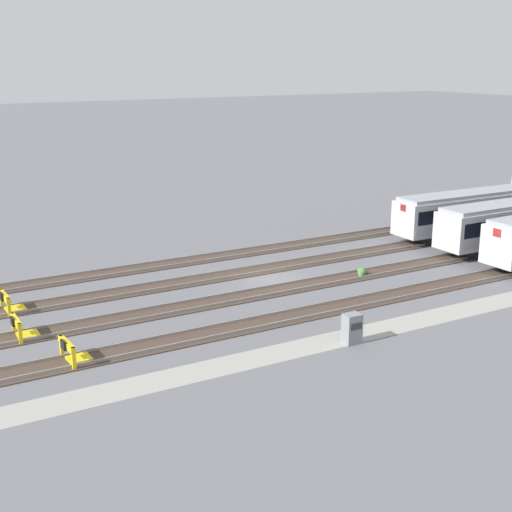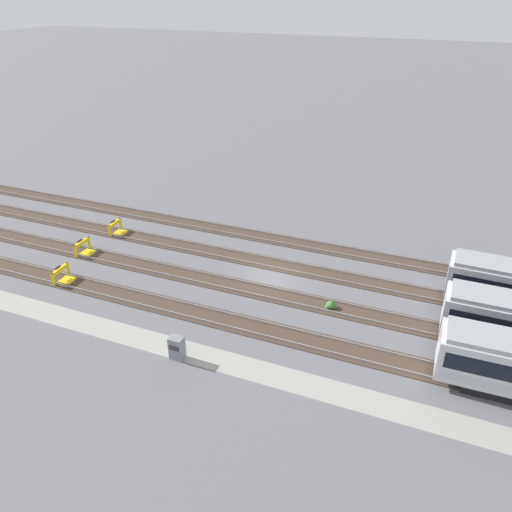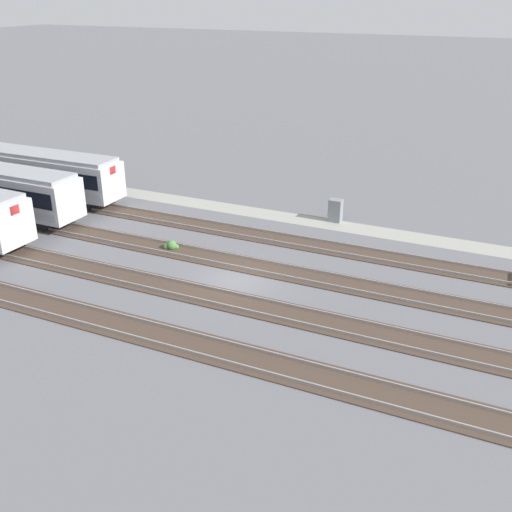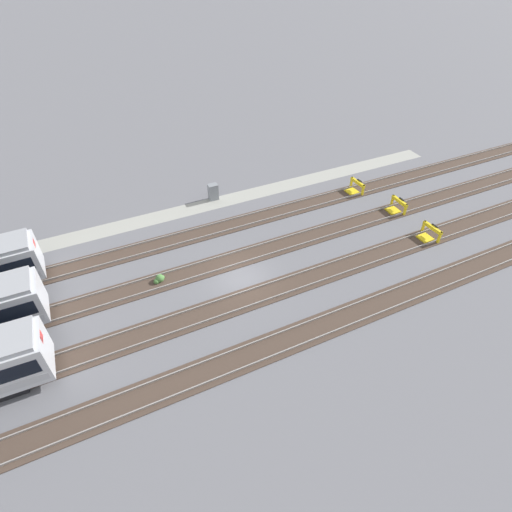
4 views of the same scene
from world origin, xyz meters
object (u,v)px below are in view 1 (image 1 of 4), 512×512
Objects in this scene: bumper_stop_middle_track at (10,303)px; weed_clump at (362,272)px; bumper_stop_near_inner_track at (22,329)px; subway_car_front_row_rightmost at (487,209)px; electrical_cabinet at (352,329)px; bumper_stop_nearest_track at (73,352)px.

bumper_stop_middle_track is 22.78m from weed_clump.
bumper_stop_middle_track is at bearing 86.45° from bumper_stop_near_inner_track.
subway_car_front_row_rightmost reaches higher than electrical_cabinet.
bumper_stop_nearest_track is at bearing -71.79° from bumper_stop_near_inner_track.
subway_car_front_row_rightmost is at bearing 0.04° from bumper_stop_middle_track.
electrical_cabinet is at bearing -43.50° from bumper_stop_middle_track.
electrical_cabinet is at bearing -19.85° from bumper_stop_nearest_track.
electrical_cabinet reaches higher than weed_clump.
bumper_stop_nearest_track and bumper_stop_near_inner_track have the same top height.
weed_clump is (21.12, 4.35, -0.27)m from bumper_stop_nearest_track.
weed_clump is (22.31, -4.60, -0.27)m from bumper_stop_middle_track.
bumper_stop_nearest_track is at bearing -82.43° from bumper_stop_middle_track.
bumper_stop_nearest_track is 1.00× the size of bumper_stop_near_inner_track.
bumper_stop_near_inner_track is 1.25× the size of electrical_cabinet.
bumper_stop_middle_track is at bearing 136.50° from electrical_cabinet.
bumper_stop_middle_track is 19.98m from electrical_cabinet.
weed_clump is at bearing 11.63° from bumper_stop_nearest_track.
bumper_stop_near_inner_track is at bearing 147.90° from electrical_cabinet.
subway_car_front_row_rightmost is 28.09m from electrical_cabinet.
bumper_stop_nearest_track is 4.70m from bumper_stop_near_inner_track.
bumper_stop_middle_track is (-38.94, -0.03, -1.53)m from subway_car_front_row_rightmost.
electrical_cabinet is 12.05m from weed_clump.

